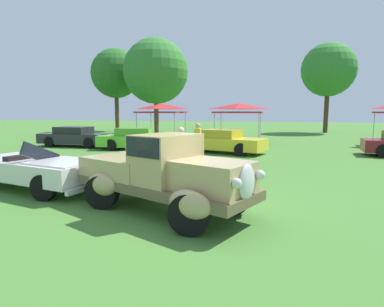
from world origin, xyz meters
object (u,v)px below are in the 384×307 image
Objects in this scene: show_car_yellow at (223,141)px; show_car_charcoal at (76,137)px; spectator_near_truck at (198,142)px; canopy_tent_left_field at (162,108)px; neighbor_convertible at (39,169)px; canopy_tent_center_field at (239,108)px; feature_pickup_truck at (164,173)px; spectator_between_cars at (181,152)px; show_car_lime at (136,139)px.

show_car_charcoal is at bearing 175.21° from show_car_yellow.
canopy_tent_left_field reaches higher than spectator_near_truck.
neighbor_convertible is 1.49× the size of canopy_tent_left_field.
canopy_tent_left_field is 0.95× the size of canopy_tent_center_field.
feature_pickup_truck is 1.47× the size of canopy_tent_left_field.
neighbor_convertible is 6.42m from spectator_near_truck.
canopy_tent_center_field is at bearing 87.60° from spectator_between_cars.
spectator_between_cars is at bearing -56.91° from show_car_lime.
show_car_yellow is 1.53× the size of canopy_tent_left_field.
show_car_lime is 5.09m from show_car_yellow.
canopy_tent_left_field is at bearing 95.06° from neighbor_convertible.
canopy_tent_center_field reaches higher than spectator_between_cars.
show_car_yellow is 2.73× the size of spectator_near_truck.
show_car_charcoal is 9.84m from spectator_near_truck.
spectator_near_truck is (3.36, 5.46, 0.33)m from neighbor_convertible.
canopy_tent_left_field is at bearing 109.49° from feature_pickup_truck.
show_car_yellow is at bearing 66.82° from neighbor_convertible.
spectator_near_truck is 9.31m from canopy_tent_center_field.
canopy_tent_center_field is (5.36, 0.60, 0.00)m from canopy_tent_left_field.
spectator_between_cars is (9.03, -7.78, 0.31)m from show_car_charcoal.
neighbor_convertible is at bearing -61.12° from show_car_charcoal.
spectator_near_truck is at bearing -61.75° from canopy_tent_left_field.
neighbor_convertible is at bearing -105.72° from canopy_tent_center_field.
spectator_between_cars is at bearing -67.97° from canopy_tent_left_field.
show_car_yellow is (-0.22, 10.17, -0.26)m from feature_pickup_truck.
show_car_charcoal is 1.00× the size of show_car_lime.
feature_pickup_truck reaches higher than show_car_lime.
show_car_charcoal is (-5.44, 9.86, 0.02)m from neighbor_convertible.
spectator_near_truck is 0.56× the size of canopy_tent_left_field.
spectator_between_cars is (4.79, -7.34, 0.31)m from show_car_lime.
feature_pickup_truck is at bearing -14.81° from neighbor_convertible.
canopy_tent_center_field is at bearing 89.96° from feature_pickup_truck.
show_car_lime is 1.00× the size of show_car_yellow.
spectator_between_cars is (0.23, -3.38, 0.00)m from spectator_near_truck.
neighbor_convertible is 9.50m from show_car_lime.
show_car_charcoal is 10.83m from canopy_tent_center_field.
show_car_lime is (-1.19, 9.43, 0.02)m from neighbor_convertible.
canopy_tent_left_field reaches higher than show_car_yellow.
spectator_near_truck is (8.80, -4.40, 0.31)m from show_car_charcoal.
feature_pickup_truck is at bearing -90.04° from canopy_tent_center_field.
neighbor_convertible is 0.98× the size of show_car_charcoal.
spectator_between_cars is 12.64m from canopy_tent_center_field.
spectator_between_cars is at bearing -86.08° from spectator_near_truck.
neighbor_convertible is 4.16m from spectator_between_cars.
show_car_lime is at bearing -5.84° from show_car_charcoal.
show_car_charcoal is at bearing 131.08° from feature_pickup_truck.
canopy_tent_left_field is at bearing -173.67° from canopy_tent_center_field.
feature_pickup_truck is 2.63× the size of spectator_between_cars.
canopy_tent_left_field is at bearing 136.04° from show_car_yellow.
canopy_tent_center_field is at bearing 74.28° from neighbor_convertible.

